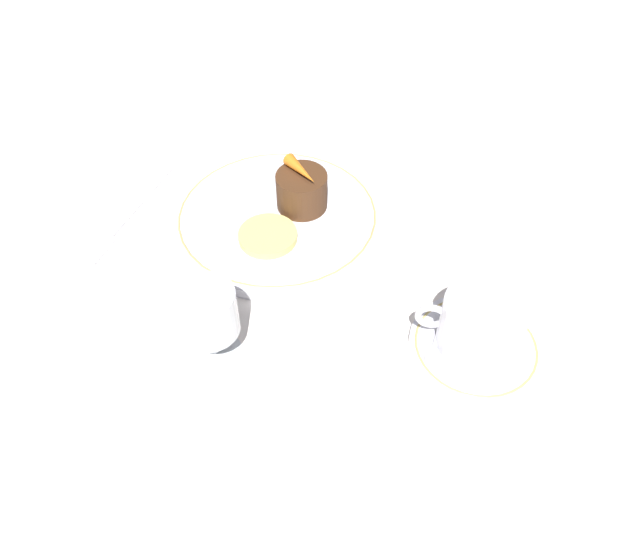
# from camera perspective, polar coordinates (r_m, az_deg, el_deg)

# --- Properties ---
(ground_plane) EXTENTS (3.00, 3.00, 0.00)m
(ground_plane) POSITION_cam_1_polar(r_m,az_deg,el_deg) (0.79, -2.60, 2.45)
(ground_plane) COLOR white
(dinner_plate) EXTENTS (0.28, 0.28, 0.01)m
(dinner_plate) POSITION_cam_1_polar(r_m,az_deg,el_deg) (0.82, -3.89, 5.77)
(dinner_plate) COLOR white
(dinner_plate) RESTS_ON ground_plane
(saucer) EXTENTS (0.14, 0.14, 0.01)m
(saucer) POSITION_cam_1_polar(r_m,az_deg,el_deg) (0.70, 14.00, -5.96)
(saucer) COLOR white
(saucer) RESTS_ON ground_plane
(coffee_cup) EXTENTS (0.11, 0.09, 0.06)m
(coffee_cup) POSITION_cam_1_polar(r_m,az_deg,el_deg) (0.68, 14.53, -3.87)
(coffee_cup) COLOR white
(coffee_cup) RESTS_ON saucer
(spoon) EXTENTS (0.03, 0.11, 0.00)m
(spoon) POSITION_cam_1_polar(r_m,az_deg,el_deg) (0.70, 10.69, -5.09)
(spoon) COLOR silver
(spoon) RESTS_ON saucer
(wine_glass) EXTENTS (0.06, 0.06, 0.10)m
(wine_glass) POSITION_cam_1_polar(r_m,az_deg,el_deg) (0.64, -10.20, -3.26)
(wine_glass) COLOR silver
(wine_glass) RESTS_ON ground_plane
(fork) EXTENTS (0.06, 0.20, 0.01)m
(fork) POSITION_cam_1_polar(r_m,az_deg,el_deg) (0.86, -17.63, 5.07)
(fork) COLOR silver
(fork) RESTS_ON ground_plane
(dessert_cake) EXTENTS (0.07, 0.07, 0.05)m
(dessert_cake) POSITION_cam_1_polar(r_m,az_deg,el_deg) (0.81, -1.50, 8.14)
(dessert_cake) COLOR #4C2D19
(dessert_cake) RESTS_ON dinner_plate
(carrot_garnish) EXTENTS (0.05, 0.05, 0.02)m
(carrot_garnish) POSITION_cam_1_polar(r_m,az_deg,el_deg) (0.79, -1.55, 9.96)
(carrot_garnish) COLOR orange
(carrot_garnish) RESTS_ON dessert_cake
(pineapple_slice) EXTENTS (0.07, 0.07, 0.01)m
(pineapple_slice) POSITION_cam_1_polar(r_m,az_deg,el_deg) (0.78, -4.80, 4.04)
(pineapple_slice) COLOR #EFE075
(pineapple_slice) RESTS_ON dinner_plate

